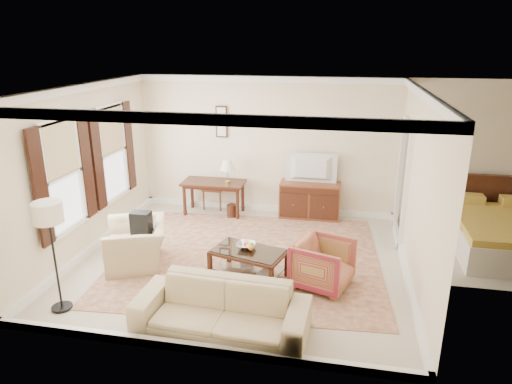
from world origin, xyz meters
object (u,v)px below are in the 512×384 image
(sideboard, at_px, (310,200))
(sofa, at_px, (221,302))
(coffee_table, at_px, (249,256))
(club_armchair, at_px, (136,237))
(writing_desk, at_px, (214,187))
(striped_armchair, at_px, (323,262))
(tv, at_px, (311,159))

(sideboard, xyz_separation_m, sofa, (-0.77, -4.23, 0.05))
(coffee_table, distance_m, sofa, 1.46)
(club_armchair, bearing_deg, sideboard, 112.94)
(writing_desk, xyz_separation_m, club_armchair, (-0.61, -2.51, -0.13))
(writing_desk, height_order, coffee_table, writing_desk)
(sofa, bearing_deg, striped_armchair, 52.39)
(writing_desk, height_order, club_armchair, club_armchair)
(writing_desk, height_order, sideboard, sideboard)
(coffee_table, height_order, striped_armchair, striped_armchair)
(club_armchair, bearing_deg, striped_armchair, 65.00)
(coffee_table, bearing_deg, writing_desk, 116.75)
(writing_desk, relative_size, striped_armchair, 1.59)
(writing_desk, height_order, tv, tv)
(sideboard, bearing_deg, coffee_table, -104.61)
(striped_armchair, bearing_deg, coffee_table, 105.85)
(writing_desk, relative_size, sideboard, 1.06)
(coffee_table, bearing_deg, striped_armchair, -2.18)
(striped_armchair, bearing_deg, sofa, 157.48)
(sideboard, bearing_deg, sofa, -100.30)
(tv, bearing_deg, sofa, 79.65)
(sideboard, height_order, sofa, sofa)
(tv, distance_m, coffee_table, 2.99)
(coffee_table, xyz_separation_m, striped_armchair, (1.16, -0.04, 0.05))
(sideboard, xyz_separation_m, club_armchair, (-2.65, -2.67, 0.10))
(coffee_table, bearing_deg, club_armchair, 176.93)
(writing_desk, height_order, sofa, sofa)
(sideboard, distance_m, coffee_table, 2.87)
(striped_armchair, distance_m, sofa, 1.86)
(sideboard, distance_m, tv, 0.89)
(coffee_table, bearing_deg, sofa, -91.78)
(writing_desk, xyz_separation_m, striped_armchair, (2.48, -2.66, -0.20))
(striped_armchair, bearing_deg, club_armchair, 105.29)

